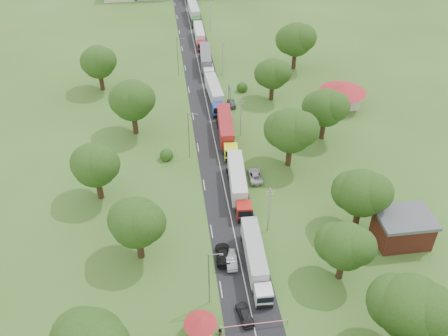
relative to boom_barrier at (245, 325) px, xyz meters
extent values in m
plane|color=#38531B|center=(1.36, 25.00, -0.89)|extent=(260.00, 260.00, 0.00)
cube|color=black|center=(1.36, 45.00, -0.89)|extent=(8.00, 200.00, 0.04)
cylinder|color=slate|center=(-3.14, 0.00, -0.34)|extent=(0.20, 0.20, 1.10)
cube|color=slate|center=(-3.14, 0.00, 0.16)|extent=(0.35, 0.35, 0.25)
cylinder|color=red|center=(1.36, 0.00, 0.11)|extent=(9.00, 0.12, 0.12)
cylinder|color=slate|center=(5.86, 0.00, -0.39)|extent=(0.10, 0.10, 1.00)
cube|color=#BEB69D|center=(-5.84, 0.00, 0.31)|extent=(2.60, 2.60, 2.40)
cone|color=maroon|center=(-5.84, 0.00, 2.01)|extent=(4.40, 4.40, 1.10)
cube|color=black|center=(-4.53, 0.00, 0.51)|extent=(0.02, 1.20, 0.90)
cylinder|color=slate|center=(6.56, 58.80, 1.11)|extent=(0.12, 0.12, 4.00)
cylinder|color=slate|center=(6.56, 61.20, 1.11)|extent=(0.12, 0.12, 4.00)
cube|color=navy|center=(6.56, 60.00, 2.71)|extent=(0.06, 3.00, 1.00)
cube|color=silver|center=(6.56, 60.00, 2.71)|extent=(0.07, 3.10, 0.06)
cylinder|color=gray|center=(6.86, 18.00, 3.61)|extent=(0.24, 0.24, 9.00)
cube|color=gray|center=(6.86, 18.00, 7.41)|extent=(1.60, 0.10, 0.10)
cube|color=gray|center=(6.86, 18.00, 6.91)|extent=(1.20, 0.10, 0.10)
cylinder|color=gray|center=(6.86, 46.00, 3.61)|extent=(0.24, 0.24, 9.00)
cube|color=gray|center=(6.86, 46.00, 7.41)|extent=(1.60, 0.10, 0.10)
cube|color=gray|center=(6.86, 46.00, 6.91)|extent=(1.20, 0.10, 0.10)
cylinder|color=gray|center=(6.86, 74.00, 3.61)|extent=(0.24, 0.24, 9.00)
cube|color=gray|center=(6.86, 74.00, 7.41)|extent=(1.60, 0.10, 0.10)
cube|color=gray|center=(6.86, 74.00, 6.91)|extent=(1.20, 0.10, 0.10)
cylinder|color=gray|center=(6.86, 102.00, 3.61)|extent=(0.24, 0.24, 9.00)
cube|color=gray|center=(6.86, 102.00, 7.41)|extent=(1.60, 0.10, 0.10)
cube|color=gray|center=(6.86, 102.00, 6.91)|extent=(1.20, 0.10, 0.10)
cylinder|color=slate|center=(-4.14, 5.00, 4.11)|extent=(0.16, 0.16, 10.00)
cube|color=slate|center=(-3.24, 5.00, 8.81)|extent=(1.80, 0.10, 0.10)
cube|color=slate|center=(-2.44, 5.00, 8.66)|extent=(0.50, 0.22, 0.15)
cylinder|color=slate|center=(-4.14, 40.00, 4.11)|extent=(0.16, 0.16, 10.00)
cube|color=slate|center=(-3.24, 40.00, 8.81)|extent=(1.80, 0.10, 0.10)
cube|color=slate|center=(-2.44, 40.00, 8.66)|extent=(0.50, 0.22, 0.15)
cylinder|color=slate|center=(-4.14, 75.00, 4.11)|extent=(0.16, 0.16, 10.00)
cube|color=slate|center=(-3.24, 75.00, 8.81)|extent=(1.80, 0.10, 0.10)
cube|color=slate|center=(-2.44, 75.00, 8.66)|extent=(0.50, 0.22, 0.15)
cylinder|color=#382616|center=(19.36, -5.00, 1.38)|extent=(1.12, 1.12, 4.55)
sphere|color=#233C10|center=(19.36, -5.00, 6.96)|extent=(8.40, 8.40, 8.40)
sphere|color=#233C10|center=(20.86, -6.20, 7.86)|extent=(6.60, 6.60, 6.60)
sphere|color=#233C10|center=(18.16, -3.50, 6.36)|extent=(7.20, 7.20, 7.20)
cylinder|color=#382616|center=(15.36, 7.00, 1.03)|extent=(1.04, 1.04, 3.85)
sphere|color=#233C10|center=(15.36, 7.00, 5.71)|extent=(7.00, 7.00, 7.00)
sphere|color=#233C10|center=(16.61, 6.00, 6.46)|extent=(5.50, 5.50, 5.50)
sphere|color=#233C10|center=(14.36, 8.25, 5.21)|extent=(6.00, 6.00, 6.00)
cylinder|color=#382616|center=(21.36, 17.00, 1.21)|extent=(1.08, 1.08, 4.20)
sphere|color=#233C10|center=(21.36, 17.00, 6.33)|extent=(7.70, 7.70, 7.70)
sphere|color=#233C10|center=(22.73, 15.90, 7.16)|extent=(6.05, 6.05, 6.05)
sphere|color=#233C10|center=(20.26, 18.38, 5.78)|extent=(6.60, 6.60, 6.60)
cylinder|color=#382616|center=(14.36, 35.00, 1.38)|extent=(1.12, 1.12, 4.55)
sphere|color=#233C10|center=(14.36, 35.00, 6.96)|extent=(8.40, 8.40, 8.40)
sphere|color=#233C10|center=(15.86, 33.80, 7.86)|extent=(6.60, 6.60, 6.60)
sphere|color=#233C10|center=(13.16, 36.50, 6.36)|extent=(7.20, 7.20, 7.20)
cylinder|color=#382616|center=(23.36, 43.00, 1.21)|extent=(1.08, 1.08, 4.20)
sphere|color=#233C10|center=(23.36, 43.00, 6.33)|extent=(7.70, 7.70, 7.70)
sphere|color=#233C10|center=(24.73, 41.90, 7.16)|extent=(6.05, 6.05, 6.05)
sphere|color=#233C10|center=(22.26, 44.38, 5.78)|extent=(6.60, 6.60, 6.60)
cylinder|color=#382616|center=(16.36, 60.00, 1.03)|extent=(1.04, 1.04, 3.85)
sphere|color=#233C10|center=(16.36, 60.00, 5.71)|extent=(7.00, 7.00, 7.00)
sphere|color=#233C10|center=(17.61, 59.00, 6.46)|extent=(5.50, 5.50, 5.50)
sphere|color=#233C10|center=(15.36, 61.25, 5.21)|extent=(6.00, 6.00, 6.00)
cylinder|color=#382616|center=(25.36, 75.00, 1.38)|extent=(1.12, 1.12, 4.55)
sphere|color=#233C10|center=(25.36, 75.00, 6.96)|extent=(8.40, 8.40, 8.40)
sphere|color=#233C10|center=(26.86, 73.80, 7.86)|extent=(6.60, 6.60, 6.60)
sphere|color=#233C10|center=(24.16, 76.50, 6.36)|extent=(7.20, 7.20, 7.20)
cylinder|color=#382616|center=(-13.64, 15.00, 1.21)|extent=(1.08, 1.08, 4.20)
sphere|color=#233C10|center=(-13.64, 15.00, 6.33)|extent=(7.70, 7.70, 7.70)
sphere|color=#233C10|center=(-12.27, 13.90, 7.16)|extent=(6.05, 6.05, 6.05)
sphere|color=#233C10|center=(-14.74, 16.38, 5.78)|extent=(6.60, 6.60, 6.60)
cylinder|color=#382616|center=(-20.64, 30.00, 1.21)|extent=(1.08, 1.08, 4.20)
sphere|color=#233C10|center=(-20.64, 30.00, 6.33)|extent=(7.70, 7.70, 7.70)
sphere|color=#233C10|center=(-19.27, 28.90, 7.16)|extent=(6.05, 6.05, 6.05)
sphere|color=#233C10|center=(-21.74, 31.38, 5.78)|extent=(6.60, 6.60, 6.60)
cylinder|color=#382616|center=(-14.64, 50.00, 1.38)|extent=(1.12, 1.12, 4.55)
sphere|color=#233C10|center=(-14.64, 50.00, 6.96)|extent=(8.40, 8.40, 8.40)
sphere|color=#233C10|center=(-13.14, 48.80, 7.86)|extent=(6.60, 6.60, 6.60)
sphere|color=#233C10|center=(-15.84, 51.50, 6.36)|extent=(7.20, 7.20, 7.20)
cylinder|color=#382616|center=(-22.64, 70.00, 1.21)|extent=(1.08, 1.08, 4.20)
sphere|color=#233C10|center=(-22.64, 70.00, 6.33)|extent=(7.70, 7.70, 7.70)
sphere|color=#233C10|center=(-21.27, 68.90, 7.16)|extent=(6.05, 6.05, 6.05)
sphere|color=#233C10|center=(-23.74, 71.38, 5.78)|extent=(6.60, 6.60, 6.60)
cube|color=maroon|center=(27.36, 13.00, 1.41)|extent=(8.00, 6.00, 4.60)
cube|color=#47494F|center=(27.36, 13.00, 4.01)|extent=(8.60, 6.60, 0.60)
cube|color=#BEB69D|center=(31.36, 55.00, 1.11)|extent=(7.00, 5.00, 4.00)
cone|color=maroon|center=(31.36, 55.00, 4.01)|extent=(10.08, 10.08, 1.80)
cube|color=silver|center=(3.33, 4.07, 0.67)|extent=(2.49, 2.49, 2.51)
cube|color=black|center=(3.33, 2.85, 1.02)|extent=(2.31, 0.10, 1.11)
cube|color=slate|center=(3.33, 2.91, -0.34)|extent=(2.22, 0.32, 0.35)
cube|color=slate|center=(3.33, 11.11, -0.14)|extent=(2.69, 11.63, 0.30)
cube|color=#A1A1A5|center=(3.33, 11.41, 1.67)|extent=(2.90, 11.94, 3.02)
cylinder|color=black|center=(3.33, 3.16, -0.39)|extent=(2.36, 1.01, 1.01)
cylinder|color=black|center=(3.33, 4.97, -0.39)|extent=(2.36, 1.01, 1.01)
cylinder|color=black|center=(3.33, 14.62, -0.39)|extent=(2.36, 1.01, 1.01)
cylinder|color=black|center=(3.33, 16.13, -0.39)|extent=(2.36, 1.01, 1.01)
cube|color=#A61A12|center=(3.52, 21.49, 0.73)|extent=(2.68, 2.68, 2.62)
cube|color=black|center=(3.52, 20.22, 1.10)|extent=(2.41, 0.19, 1.15)
cube|color=slate|center=(3.52, 20.28, -0.31)|extent=(2.32, 0.41, 0.37)
cube|color=slate|center=(3.52, 28.83, -0.11)|extent=(3.24, 12.19, 0.31)
cube|color=silver|center=(3.52, 29.14, 1.78)|extent=(3.47, 12.52, 3.15)
cylinder|color=black|center=(3.52, 20.54, -0.37)|extent=(2.46, 1.05, 1.05)
cylinder|color=black|center=(3.52, 22.43, -0.37)|extent=(2.46, 1.05, 1.05)
cylinder|color=black|center=(3.52, 32.50, -0.37)|extent=(2.46, 1.05, 1.05)
cylinder|color=black|center=(3.52, 34.07, -0.37)|extent=(2.46, 1.05, 1.05)
cube|color=yellow|center=(3.74, 38.39, 0.76)|extent=(2.72, 2.72, 2.67)
cube|color=black|center=(3.74, 37.10, 1.14)|extent=(2.45, 0.18, 1.17)
cube|color=slate|center=(3.74, 37.16, -0.30)|extent=(2.36, 0.40, 0.37)
cube|color=slate|center=(3.74, 45.87, -0.09)|extent=(3.23, 12.41, 0.32)
cube|color=maroon|center=(3.74, 46.19, 1.83)|extent=(3.46, 12.74, 3.20)
cylinder|color=black|center=(3.74, 37.43, -0.36)|extent=(2.51, 1.07, 1.07)
cylinder|color=black|center=(3.74, 39.35, -0.36)|extent=(2.51, 1.07, 1.07)
cylinder|color=black|center=(3.74, 49.60, -0.36)|extent=(2.51, 1.07, 1.07)
cylinder|color=black|center=(3.74, 51.21, -0.36)|extent=(2.51, 1.07, 1.07)
cube|color=#1A3DA0|center=(3.28, 54.64, 0.65)|extent=(2.51, 2.51, 2.48)
cube|color=black|center=(3.28, 53.44, 0.99)|extent=(2.28, 0.15, 1.09)
cube|color=slate|center=(3.28, 53.50, -0.35)|extent=(2.19, 0.37, 0.35)
cube|color=slate|center=(3.28, 61.58, -0.15)|extent=(2.91, 11.51, 0.30)
cube|color=#B0B0B5|center=(3.28, 61.88, 1.64)|extent=(3.12, 11.82, 2.97)
cylinder|color=black|center=(3.28, 53.75, -0.40)|extent=(2.33, 0.99, 0.99)
cylinder|color=black|center=(3.28, 55.53, -0.40)|extent=(2.33, 0.99, 0.99)
cylinder|color=black|center=(3.28, 65.05, -0.40)|extent=(2.33, 0.99, 0.99)
cylinder|color=black|center=(3.28, 66.54, -0.40)|extent=(2.33, 0.99, 0.99)
cube|color=silver|center=(3.14, 71.75, 0.70)|extent=(2.63, 2.63, 2.57)
cube|color=black|center=(3.14, 70.50, 1.06)|extent=(2.36, 0.18, 1.13)
cube|color=slate|center=(3.14, 70.56, -0.33)|extent=(2.28, 0.40, 0.36)
cube|color=slate|center=(3.14, 78.95, -0.12)|extent=(3.16, 11.97, 0.31)
cube|color=#4F5156|center=(3.14, 79.26, 1.73)|extent=(3.39, 12.29, 3.09)
cylinder|color=black|center=(3.14, 70.82, -0.38)|extent=(2.42, 1.03, 1.03)
cylinder|color=black|center=(3.14, 72.67, -0.38)|extent=(2.42, 1.03, 1.03)
cylinder|color=black|center=(3.14, 82.55, -0.38)|extent=(2.42, 1.03, 1.03)
cylinder|color=black|center=(3.14, 84.10, -0.38)|extent=(2.42, 1.03, 1.03)
cube|color=maroon|center=(3.05, 88.91, 0.57)|extent=(2.28, 2.28, 2.35)
cube|color=black|center=(3.05, 87.77, 0.90)|extent=(2.17, 0.04, 1.04)
cube|color=slate|center=(3.05, 87.82, -0.37)|extent=(2.07, 0.27, 0.33)
cube|color=slate|center=(3.05, 95.50, -0.18)|extent=(2.26, 10.85, 0.28)
cube|color=silver|center=(3.05, 95.78, 1.51)|extent=(2.45, 11.13, 2.83)
cylinder|color=black|center=(3.05, 88.06, -0.42)|extent=(2.21, 0.94, 0.94)
cylinder|color=black|center=(3.05, 89.75, -0.42)|extent=(2.21, 0.94, 0.94)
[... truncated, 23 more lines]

